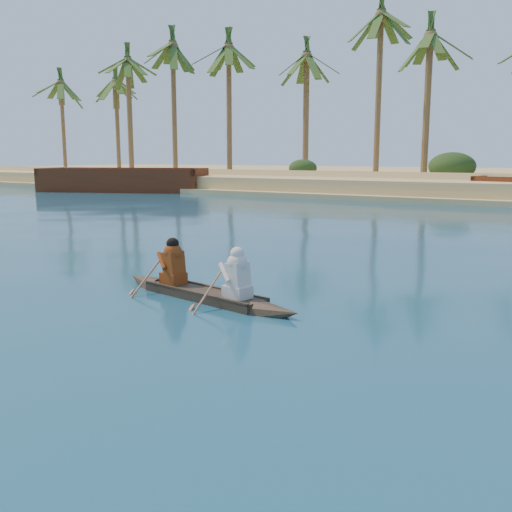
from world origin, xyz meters
The scene contains 3 objects.
ground centered at (0.00, 0.00, 0.00)m, with size 160.00×160.00×0.00m, color navy.
canoe centered at (-1.31, -4.00, 0.26)m, with size 4.98×1.51×1.36m.
barge_left centered at (-29.10, 22.00, 0.79)m, with size 14.27×9.28×2.26m.
Camera 1 is at (5.62, -13.20, 2.91)m, focal length 40.00 mm.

